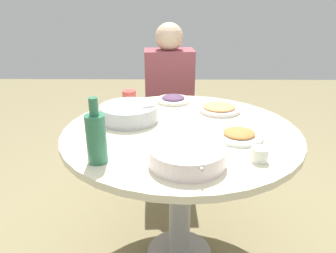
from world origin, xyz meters
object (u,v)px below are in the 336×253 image
(dish_tofu_braise, at_px, (239,135))
(round_dining_table, at_px, (181,155))
(stool_for_diner_left, at_px, (169,154))
(diner_left, at_px, (169,87))
(rice_bowl, at_px, (129,113))
(dish_shrimp, at_px, (219,108))
(green_bottle, at_px, (96,137))
(tea_cup_near, at_px, (129,96))
(dish_eggplant, at_px, (173,99))
(tea_cup_far, at_px, (259,155))
(soup_bowl, at_px, (187,156))

(dish_tofu_braise, bearing_deg, round_dining_table, 69.73)
(stool_for_diner_left, bearing_deg, diner_left, 0.00)
(round_dining_table, xyz_separation_m, rice_bowl, (0.12, 0.26, 0.18))
(dish_shrimp, xyz_separation_m, stool_for_diner_left, (0.58, 0.28, -0.57))
(dish_shrimp, relative_size, green_bottle, 0.88)
(round_dining_table, xyz_separation_m, tea_cup_near, (0.43, 0.30, 0.17))
(rice_bowl, bearing_deg, dish_eggplant, -35.84)
(dish_shrimp, relative_size, diner_left, 0.30)
(dish_tofu_braise, bearing_deg, tea_cup_near, 46.70)
(round_dining_table, relative_size, dish_shrimp, 4.94)
(dish_eggplant, height_order, diner_left, diner_left)
(tea_cup_near, bearing_deg, rice_bowl, -173.33)
(dish_tofu_braise, height_order, stool_for_diner_left, dish_tofu_braise)
(dish_eggplant, xyz_separation_m, tea_cup_far, (-0.74, -0.33, 0.01))
(rice_bowl, height_order, dish_shrimp, rice_bowl)
(soup_bowl, relative_size, tea_cup_far, 4.77)
(rice_bowl, bearing_deg, dish_shrimp, -72.72)
(tea_cup_far, xyz_separation_m, stool_for_diner_left, (1.16, 0.36, -0.58))
(soup_bowl, bearing_deg, tea_cup_far, -84.58)
(green_bottle, relative_size, diner_left, 0.34)
(dish_shrimp, bearing_deg, round_dining_table, 141.21)
(dish_tofu_braise, distance_m, diner_left, 1.00)
(rice_bowl, xyz_separation_m, tea_cup_far, (-0.43, -0.56, -0.01))
(dish_shrimp, relative_size, dish_eggplant, 1.17)
(green_bottle, bearing_deg, round_dining_table, -45.43)
(round_dining_table, relative_size, stool_for_diner_left, 2.65)
(diner_left, bearing_deg, dish_eggplant, -176.18)
(dish_tofu_braise, height_order, green_bottle, green_bottle)
(soup_bowl, distance_m, dish_shrimp, 0.64)
(dish_eggplant, relative_size, stool_for_diner_left, 0.46)
(soup_bowl, xyz_separation_m, dish_shrimp, (0.61, -0.20, -0.02))
(green_bottle, relative_size, stool_for_diner_left, 0.61)
(rice_bowl, xyz_separation_m, dish_tofu_braise, (-0.21, -0.52, -0.03))
(round_dining_table, distance_m, dish_tofu_braise, 0.31)
(round_dining_table, xyz_separation_m, soup_bowl, (-0.34, -0.01, 0.17))
(dish_tofu_braise, bearing_deg, tea_cup_far, -170.09)
(dish_shrimp, height_order, tea_cup_far, tea_cup_far)
(stool_for_diner_left, height_order, diner_left, diner_left)
(dish_tofu_braise, distance_m, tea_cup_far, 0.22)
(rice_bowl, bearing_deg, tea_cup_far, -127.82)
(round_dining_table, xyz_separation_m, green_bottle, (-0.32, 0.33, 0.24))
(soup_bowl, height_order, dish_tofu_braise, soup_bowl)
(dish_shrimp, xyz_separation_m, dish_eggplant, (0.16, 0.25, -0.00))
(rice_bowl, bearing_deg, soup_bowl, -149.05)
(tea_cup_near, height_order, stool_for_diner_left, tea_cup_near)
(dish_eggplant, distance_m, tea_cup_near, 0.26)
(soup_bowl, height_order, tea_cup_near, soup_bowl)
(soup_bowl, relative_size, tea_cup_near, 3.98)
(rice_bowl, relative_size, dish_eggplant, 1.51)
(dish_shrimp, xyz_separation_m, tea_cup_near, (0.16, 0.51, 0.02))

